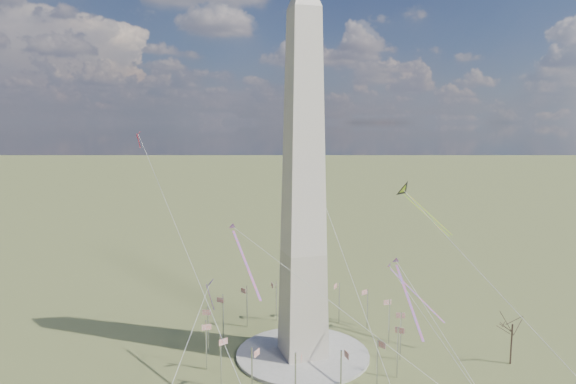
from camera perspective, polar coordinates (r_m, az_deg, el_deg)
name	(u,v)px	position (r m, az deg, el deg)	size (l,w,h in m)	color
ground	(303,356)	(146.02, 1.64, -17.71)	(2000.00, 2000.00, 0.00)	brown
plaza	(303,354)	(145.85, 1.64, -17.57)	(36.00, 36.00, 0.80)	#A49C96
washington_monument	(303,180)	(132.71, 1.72, 1.34)	(15.56, 15.56, 100.00)	beige
flagpole_ring	(303,330)	(143.05, 1.66, -15.08)	(54.40, 54.40, 13.00)	silver
tree_near	(513,321)	(148.84, 23.70, -13.02)	(9.33, 9.33, 16.32)	#443029
kite_delta_black	(406,193)	(160.45, 13.01, -0.08)	(12.38, 17.68, 14.85)	black
kite_diamond_purple	(210,287)	(134.14, -8.66, -10.40)	(2.36, 2.97, 8.68)	#37186C
kite_streamer_left	(405,288)	(125.64, 12.85, -10.35)	(4.81, 19.58, 13.54)	#FF3D28
kite_streamer_mid	(242,252)	(124.17, -5.17, -6.61)	(3.53, 20.30, 13.95)	#FF3D28
kite_streamer_right	(408,286)	(154.24, 13.21, -10.12)	(9.47, 17.81, 13.21)	#FF3D28
kite_small_red	(138,136)	(166.58, -16.29, 6.04)	(1.63, 2.42, 5.11)	#F91D35
kite_small_white	(286,99)	(183.89, -0.20, 10.27)	(1.49, 2.22, 4.73)	white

